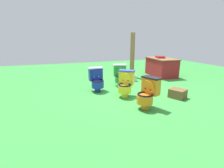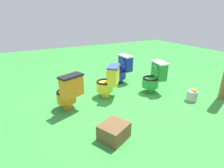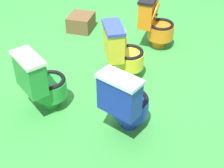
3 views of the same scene
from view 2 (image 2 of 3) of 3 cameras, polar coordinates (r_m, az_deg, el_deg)
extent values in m
plane|color=green|center=(3.77, 4.68, -5.86)|extent=(14.00, 14.00, 0.00)
cylinder|color=yellow|center=(3.99, -2.06, -3.05)|extent=(0.25, 0.25, 0.14)
cylinder|color=yellow|center=(3.93, -2.37, -0.78)|extent=(0.52, 0.52, 0.20)
torus|color=black|center=(3.89, -2.40, 0.75)|extent=(0.50, 0.50, 0.04)
cylinder|color=#3347B2|center=(3.91, -2.39, 0.04)|extent=(0.34, 0.34, 0.01)
cube|color=yellow|center=(3.80, 0.51, 2.71)|extent=(0.41, 0.44, 0.37)
cube|color=#3347B2|center=(3.74, 0.52, 5.65)|extent=(0.44, 0.47, 0.04)
cube|color=#8CE0E5|center=(3.80, -0.99, 3.51)|extent=(0.08, 0.09, 0.08)
cylinder|color=yellow|center=(3.82, -0.97, 2.58)|extent=(0.29, 0.33, 0.35)
sphere|color=#3347B2|center=(3.77, -1.25, 1.74)|extent=(0.04, 0.04, 0.04)
sphere|color=#3347B2|center=(3.90, -0.84, 2.43)|extent=(0.04, 0.04, 0.04)
cylinder|color=orange|center=(3.62, -13.93, -6.50)|extent=(0.23, 0.23, 0.14)
cylinder|color=orange|center=(3.56, -14.37, -3.98)|extent=(0.48, 0.48, 0.20)
torus|color=black|center=(3.51, -14.53, -2.34)|extent=(0.46, 0.46, 0.04)
cylinder|color=black|center=(3.53, -14.45, -3.11)|extent=(0.31, 0.31, 0.01)
cube|color=orange|center=(3.30, -12.74, -0.85)|extent=(0.45, 0.33, 0.37)
cube|color=black|center=(3.23, -13.03, 2.48)|extent=(0.48, 0.36, 0.04)
cube|color=#8CE0E5|center=(3.36, -13.86, 0.37)|extent=(0.11, 0.05, 0.08)
cylinder|color=orange|center=(3.38, -13.76, -0.66)|extent=(0.36, 0.21, 0.35)
sphere|color=black|center=(3.36, -14.70, -1.53)|extent=(0.04, 0.04, 0.04)
sphere|color=black|center=(3.44, -12.82, -0.84)|extent=(0.04, 0.04, 0.04)
cylinder|color=#192D9E|center=(4.78, 2.39, 1.23)|extent=(0.19, 0.19, 0.14)
cylinder|color=#192D9E|center=(4.71, 2.22, 3.12)|extent=(0.38, 0.38, 0.20)
torus|color=black|center=(4.68, 2.24, 4.42)|extent=(0.37, 0.37, 0.04)
cylinder|color=silver|center=(4.70, 2.23, 3.81)|extent=(0.25, 0.25, 0.01)
cube|color=#192D9E|center=(4.74, 4.31, 6.54)|extent=(0.21, 0.42, 0.37)
cube|color=silver|center=(4.70, 4.38, 8.93)|extent=(0.23, 0.44, 0.04)
cube|color=#8CE0E5|center=(4.68, 3.30, 6.98)|extent=(0.01, 0.11, 0.08)
cylinder|color=#192D9E|center=(4.69, 3.29, 6.21)|extent=(0.10, 0.35, 0.35)
sphere|color=silver|center=(4.65, 3.72, 5.59)|extent=(0.04, 0.04, 0.04)
sphere|color=silver|center=(4.76, 2.76, 5.99)|extent=(0.04, 0.04, 0.04)
cylinder|color=green|center=(4.30, 12.19, -1.69)|extent=(0.22, 0.22, 0.14)
cylinder|color=green|center=(4.23, 12.13, 0.39)|extent=(0.44, 0.44, 0.20)
torus|color=black|center=(4.19, 12.25, 1.82)|extent=(0.43, 0.43, 0.04)
cylinder|color=white|center=(4.21, 12.19, 1.15)|extent=(0.29, 0.29, 0.01)
cube|color=green|center=(4.23, 14.83, 3.99)|extent=(0.28, 0.44, 0.37)
cube|color=white|center=(4.18, 15.09, 6.64)|extent=(0.31, 0.47, 0.04)
cube|color=#8CE0E5|center=(4.17, 13.68, 4.55)|extent=(0.03, 0.11, 0.08)
cylinder|color=green|center=(4.19, 13.62, 3.71)|extent=(0.17, 0.36, 0.35)
sphere|color=white|center=(4.14, 13.96, 2.95)|extent=(0.04, 0.04, 0.04)
sphere|color=white|center=(4.26, 13.07, 3.54)|extent=(0.04, 0.04, 0.04)
cube|color=brown|center=(2.72, 0.62, -14.88)|extent=(0.51, 0.49, 0.24)
cylinder|color=#B7B7BF|center=(4.16, 24.20, -3.43)|extent=(0.22, 0.22, 0.22)
ellipsoid|color=yellow|center=(4.09, 25.25, -1.89)|extent=(0.07, 0.05, 0.05)
ellipsoid|color=yellow|center=(4.12, 24.40, -1.55)|extent=(0.07, 0.05, 0.05)
ellipsoid|color=yellow|center=(4.07, 24.81, -1.92)|extent=(0.07, 0.05, 0.05)
camera|label=1|loc=(5.55, -55.06, 10.89)|focal=26.40mm
camera|label=3|loc=(7.09, 12.33, 27.72)|focal=54.86mm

